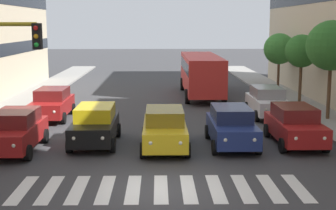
{
  "coord_description": "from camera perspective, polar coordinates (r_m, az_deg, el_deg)",
  "views": [
    {
      "loc": [
        0.09,
        15.08,
        5.3
      ],
      "look_at": [
        -0.4,
        -7.84,
        1.46
      ],
      "focal_mm": 51.71,
      "sensor_mm": 36.0,
      "label": 1
    }
  ],
  "objects": [
    {
      "name": "ground_plane",
      "position": [
        15.99,
        -0.84,
        -9.85
      ],
      "size": [
        180.0,
        180.0,
        0.0
      ],
      "primitive_type": "plane",
      "color": "#38383A"
    },
    {
      "name": "car_3",
      "position": [
        21.75,
        -8.58,
        -2.31
      ],
      "size": [
        2.02,
        4.44,
        1.72
      ],
      "color": "black",
      "rests_on": "ground_plane"
    },
    {
      "name": "car_1",
      "position": [
        21.4,
        7.49,
        -2.48
      ],
      "size": [
        2.02,
        4.44,
        1.72
      ],
      "color": "navy",
      "rests_on": "ground_plane"
    },
    {
      "name": "bus_behind_traffic",
      "position": [
        36.11,
        3.93,
        4.02
      ],
      "size": [
        2.78,
        10.5,
        3.0
      ],
      "color": "red",
      "rests_on": "ground_plane"
    },
    {
      "name": "car_0",
      "position": [
        22.22,
        14.71,
        -2.26
      ],
      "size": [
        2.02,
        4.44,
        1.72
      ],
      "color": "maroon",
      "rests_on": "ground_plane"
    },
    {
      "name": "car_4",
      "position": [
        21.32,
        -17.55,
        -2.89
      ],
      "size": [
        2.02,
        4.44,
        1.72
      ],
      "color": "maroon",
      "rests_on": "ground_plane"
    },
    {
      "name": "street_tree_1",
      "position": [
        27.68,
        18.71,
        6.63
      ],
      "size": [
        2.72,
        2.72,
        5.38
      ],
      "color": "#513823",
      "rests_on": "sidewalk_left"
    },
    {
      "name": "crosswalk_markings",
      "position": [
        15.99,
        -0.84,
        -9.84
      ],
      "size": [
        9.45,
        2.8,
        0.01
      ],
      "color": "silver",
      "rests_on": "ground_plane"
    },
    {
      "name": "car_2",
      "position": [
        20.73,
        -0.39,
        -2.78
      ],
      "size": [
        2.02,
        4.44,
        1.72
      ],
      "color": "gold",
      "rests_on": "ground_plane"
    },
    {
      "name": "car_row2_1",
      "position": [
        28.06,
        -13.49,
        0.2
      ],
      "size": [
        2.02,
        4.44,
        1.72
      ],
      "color": "maroon",
      "rests_on": "ground_plane"
    },
    {
      "name": "street_tree_2",
      "position": [
        32.71,
        15.47,
        6.12
      ],
      "size": [
        2.15,
        2.15,
        4.5
      ],
      "color": "#513823",
      "rests_on": "sidewalk_left"
    },
    {
      "name": "car_row2_0",
      "position": [
        28.54,
        11.63,
        0.42
      ],
      "size": [
        2.02,
        4.44,
        1.72
      ],
      "color": "silver",
      "rests_on": "ground_plane"
    },
    {
      "name": "street_tree_3",
      "position": [
        38.93,
        12.98,
        6.46
      ],
      "size": [
        2.42,
        2.42,
        4.46
      ],
      "color": "#513823",
      "rests_on": "sidewalk_left"
    }
  ]
}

